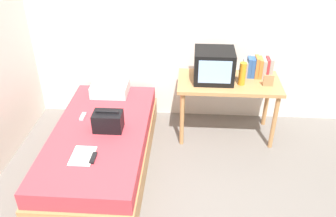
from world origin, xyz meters
The scene contains 12 objects.
wall_back centered at (0.00, 2.00, 1.30)m, with size 5.20×0.10×2.60m, color silver.
bed centered at (-0.90, 0.88, 0.22)m, with size 1.00×2.00×0.44m.
desk centered at (0.47, 1.52, 0.64)m, with size 1.16×0.60×0.73m.
tv centered at (0.29, 1.53, 0.91)m, with size 0.44×0.39×0.36m.
water_bottle centered at (0.60, 1.45, 0.86)m, with size 0.08×0.08×0.26m, color orange.
book_row centered at (0.80, 1.66, 0.84)m, with size 0.32×0.16×0.24m.
picture_frame centered at (0.88, 1.43, 0.79)m, with size 0.11×0.02×0.13m, color #9E754C.
pillow centered at (-0.95, 1.66, 0.51)m, with size 0.43×0.35×0.14m, color silver.
handbag centered at (-0.80, 0.89, 0.54)m, with size 0.30×0.20×0.23m.
magazine centered at (-0.96, 0.44, 0.45)m, with size 0.21×0.29×0.01m, color white.
remote_dark centered at (-0.85, 0.40, 0.45)m, with size 0.04×0.16×0.02m, color black.
remote_silver centered at (-1.14, 1.10, 0.45)m, with size 0.04×0.14×0.02m, color #B7B7BC.
Camera 1 is at (0.01, -2.10, 2.56)m, focal length 37.77 mm.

